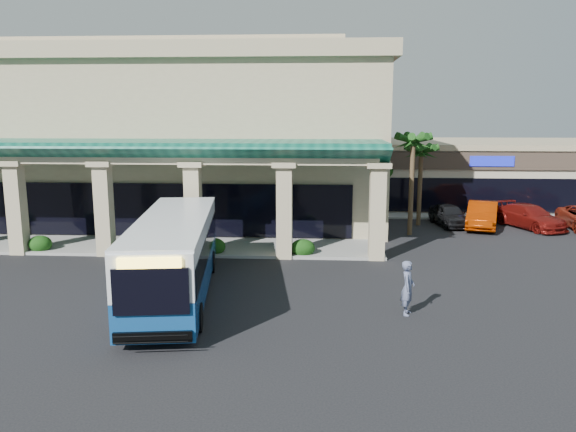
# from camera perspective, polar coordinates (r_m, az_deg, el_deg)

# --- Properties ---
(ground) EXTENTS (110.00, 110.00, 0.00)m
(ground) POSITION_cam_1_polar(r_m,az_deg,el_deg) (23.05, -5.01, -7.45)
(ground) COLOR black
(main_building) EXTENTS (30.80, 14.80, 11.35)m
(main_building) POSITION_cam_1_polar(r_m,az_deg,el_deg) (39.38, -13.33, 8.12)
(main_building) COLOR tan
(main_building) RESTS_ON ground
(arcade) EXTENTS (30.00, 6.20, 5.70)m
(arcade) POSITION_cam_1_polar(r_m,az_deg,el_deg) (30.95, -18.00, 2.08)
(arcade) COLOR #0E5645
(arcade) RESTS_ON ground
(strip_mall) EXTENTS (22.50, 12.50, 4.90)m
(strip_mall) POSITION_cam_1_polar(r_m,az_deg,el_deg) (48.20, 21.29, 4.21)
(strip_mall) COLOR beige
(strip_mall) RESTS_ON ground
(palm_0) EXTENTS (2.40, 2.40, 6.60)m
(palm_0) POSITION_cam_1_polar(r_m,az_deg,el_deg) (33.31, 12.46, 3.68)
(palm_0) COLOR #133A0F
(palm_0) RESTS_ON ground
(palm_1) EXTENTS (2.40, 2.40, 5.80)m
(palm_1) POSITION_cam_1_polar(r_m,az_deg,el_deg) (36.45, 13.27, 3.58)
(palm_1) COLOR #133A0F
(palm_1) RESTS_ON ground
(broadleaf_tree) EXTENTS (2.60, 2.60, 4.81)m
(broadleaf_tree) POSITION_cam_1_polar(r_m,az_deg,el_deg) (41.16, 9.34, 3.78)
(broadleaf_tree) COLOR #12380C
(broadleaf_tree) RESTS_ON ground
(transit_bus) EXTENTS (4.08, 11.48, 3.14)m
(transit_bus) POSITION_cam_1_polar(r_m,az_deg,el_deg) (22.14, -11.44, -4.15)
(transit_bus) COLOR #13488B
(transit_bus) RESTS_ON ground
(pedestrian) EXTENTS (0.62, 0.80, 1.96)m
(pedestrian) POSITION_cam_1_polar(r_m,az_deg,el_deg) (20.41, 12.06, -7.14)
(pedestrian) COLOR slate
(pedestrian) RESTS_ON ground
(car_silver) EXTENTS (2.24, 4.28, 1.39)m
(car_silver) POSITION_cam_1_polar(r_m,az_deg,el_deg) (37.06, 16.07, 0.11)
(car_silver) COLOR black
(car_silver) RESTS_ON ground
(car_white) EXTENTS (3.12, 5.25, 1.63)m
(car_white) POSITION_cam_1_polar(r_m,az_deg,el_deg) (36.97, 19.13, 0.11)
(car_white) COLOR #A32C02
(car_white) RESTS_ON ground
(car_red) EXTENTS (3.92, 5.40, 1.45)m
(car_red) POSITION_cam_1_polar(r_m,az_deg,el_deg) (37.96, 23.33, -0.05)
(car_red) COLOR maroon
(car_red) RESTS_ON ground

